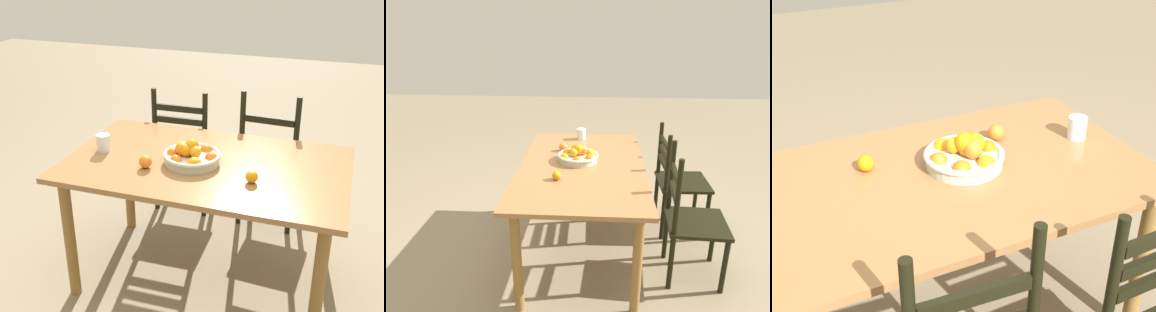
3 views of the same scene
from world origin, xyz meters
TOP-DOWN VIEW (x-y plane):
  - ground_plane at (0.00, 0.00)m, footprint 12.00×12.00m
  - dining_table at (0.00, 0.00)m, footprint 1.50×0.92m
  - chair_near_window at (-0.40, 0.80)m, footprint 0.43×0.43m
  - chair_by_cabinet at (0.23, 0.78)m, footprint 0.43×0.43m
  - fruit_bowl at (-0.07, -0.04)m, footprint 0.31×0.31m
  - orange_loose_0 at (-0.28, -0.17)m, footprint 0.07×0.07m
  - orange_loose_1 at (0.28, -0.16)m, footprint 0.06×0.06m
  - drinking_glass at (-0.60, -0.04)m, footprint 0.08×0.08m

SIDE VIEW (x-z plane):
  - ground_plane at x=0.00m, z-range 0.00..0.00m
  - chair_by_cabinet at x=0.23m, z-range -0.04..0.94m
  - chair_near_window at x=-0.40m, z-range -0.01..0.93m
  - dining_table at x=0.00m, z-range 0.28..1.05m
  - orange_loose_1 at x=0.28m, z-range 0.76..0.83m
  - orange_loose_0 at x=-0.28m, z-range 0.76..0.83m
  - fruit_bowl at x=-0.07m, z-range 0.74..0.88m
  - drinking_glass at x=-0.60m, z-range 0.76..0.86m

